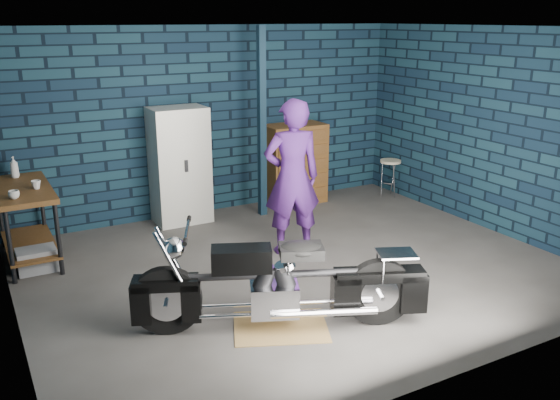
# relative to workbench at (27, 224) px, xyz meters

# --- Properties ---
(ground) EXTENTS (6.00, 6.00, 0.00)m
(ground) POSITION_rel_workbench_xyz_m (2.68, -1.75, -0.46)
(ground) COLOR #4E4C49
(ground) RESTS_ON ground
(room_walls) EXTENTS (6.02, 5.01, 2.71)m
(room_walls) POSITION_rel_workbench_xyz_m (2.68, -1.20, 1.45)
(room_walls) COLOR black
(room_walls) RESTS_ON ground
(support_post) EXTENTS (0.10, 0.10, 2.70)m
(support_post) POSITION_rel_workbench_xyz_m (3.23, 0.20, 0.90)
(support_post) COLOR #12293A
(support_post) RESTS_ON ground
(workbench) EXTENTS (0.60, 1.40, 0.91)m
(workbench) POSITION_rel_workbench_xyz_m (0.00, 0.00, 0.00)
(workbench) COLOR brown
(workbench) RESTS_ON ground
(drip_mat) EXTENTS (1.06, 0.95, 0.01)m
(drip_mat) POSITION_rel_workbench_xyz_m (1.85, -2.87, -0.45)
(drip_mat) COLOR olive
(drip_mat) RESTS_ON ground
(motorcycle) EXTENTS (2.39, 1.51, 1.03)m
(motorcycle) POSITION_rel_workbench_xyz_m (1.85, -2.87, 0.06)
(motorcycle) COLOR black
(motorcycle) RESTS_ON ground
(person) EXTENTS (0.79, 0.61, 1.90)m
(person) POSITION_rel_workbench_xyz_m (2.89, -1.27, 0.50)
(person) COLOR #431B68
(person) RESTS_ON ground
(storage_bin) EXTENTS (0.43, 0.31, 0.27)m
(storage_bin) POSITION_rel_workbench_xyz_m (0.02, -0.38, -0.32)
(storage_bin) COLOR gray
(storage_bin) RESTS_ON ground
(locker) EXTENTS (0.76, 0.54, 1.63)m
(locker) POSITION_rel_workbench_xyz_m (2.08, 0.48, 0.36)
(locker) COLOR silver
(locker) RESTS_ON ground
(tool_chest) EXTENTS (0.93, 0.52, 1.24)m
(tool_chest) POSITION_rel_workbench_xyz_m (3.95, 0.48, 0.16)
(tool_chest) COLOR brown
(tool_chest) RESTS_ON ground
(shop_stool) EXTENTS (0.44, 0.44, 0.60)m
(shop_stool) POSITION_rel_workbench_xyz_m (5.46, 0.03, -0.15)
(shop_stool) COLOR #C4B694
(shop_stool) RESTS_ON ground
(cup_a) EXTENTS (0.12, 0.12, 0.09)m
(cup_a) POSITION_rel_workbench_xyz_m (-0.13, -0.45, 0.50)
(cup_a) COLOR #C4B694
(cup_a) RESTS_ON workbench
(cup_b) EXTENTS (0.11, 0.11, 0.10)m
(cup_b) POSITION_rel_workbench_xyz_m (0.13, -0.16, 0.51)
(cup_b) COLOR #C4B694
(cup_b) RESTS_ON workbench
(bottle) EXTENTS (0.13, 0.13, 0.27)m
(bottle) POSITION_rel_workbench_xyz_m (-0.03, 0.51, 0.59)
(bottle) COLOR gray
(bottle) RESTS_ON workbench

